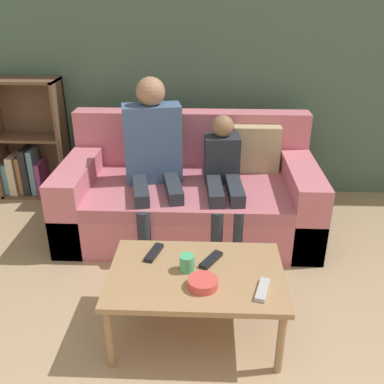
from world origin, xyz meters
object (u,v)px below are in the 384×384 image
object	(u,v)px
couch	(190,195)
coffee_table	(196,279)
tv_remote_1	(154,253)
person_adult	(154,150)
bookshelf	(30,150)
person_child	(223,175)
tv_remote_2	(211,260)
tv_remote_0	(263,290)
cup_near	(187,263)
snack_bowl	(203,283)

from	to	relation	value
couch	coffee_table	bearing A→B (deg)	-85.92
couch	tv_remote_1	xyz separation A→B (m)	(-0.15, -1.00, 0.13)
person_adult	tv_remote_1	distance (m)	0.96
coffee_table	tv_remote_1	distance (m)	0.29
tv_remote_1	coffee_table	bearing A→B (deg)	-17.58
bookshelf	tv_remote_1	xyz separation A→B (m)	(1.30, -1.56, -0.02)
coffee_table	person_adult	size ratio (longest dim) A/B	0.78
couch	person_child	size ratio (longest dim) A/B	2.08
coffee_table	person_adult	distance (m)	1.17
tv_remote_2	tv_remote_0	bearing A→B (deg)	-13.19
tv_remote_2	cup_near	bearing A→B (deg)	-114.87
couch	snack_bowl	size ratio (longest dim) A/B	12.49
couch	tv_remote_2	size ratio (longest dim) A/B	10.95
couch	tv_remote_2	distance (m)	1.08
couch	person_adult	size ratio (longest dim) A/B	1.61
tv_remote_1	snack_bowl	xyz separation A→B (m)	(0.27, -0.27, 0.01)
bookshelf	person_adult	world-z (taller)	person_adult
person_adult	cup_near	world-z (taller)	person_adult
person_child	tv_remote_1	bearing A→B (deg)	-118.80
couch	snack_bowl	world-z (taller)	couch
bookshelf	tv_remote_0	distance (m)	2.63
bookshelf	snack_bowl	bearing A→B (deg)	-49.49
couch	cup_near	distance (m)	1.16
bookshelf	person_child	bearing A→B (deg)	-22.71
bookshelf	tv_remote_2	bearing A→B (deg)	-45.20
couch	coffee_table	world-z (taller)	couch
couch	person_adult	xyz separation A→B (m)	(-0.26, -0.08, 0.39)
bookshelf	person_adult	bearing A→B (deg)	-28.46
cup_near	tv_remote_1	bearing A→B (deg)	143.58
person_adult	tv_remote_2	size ratio (longest dim) A/B	6.82
cup_near	tv_remote_1	distance (m)	0.24
couch	bookshelf	distance (m)	1.56
tv_remote_1	tv_remote_2	size ratio (longest dim) A/B	1.04
tv_remote_0	snack_bowl	xyz separation A→B (m)	(-0.29, 0.03, 0.01)
person_adult	person_child	size ratio (longest dim) A/B	1.30
cup_near	tv_remote_0	size ratio (longest dim) A/B	0.50
person_adult	snack_bowl	bearing A→B (deg)	-84.03
person_child	snack_bowl	bearing A→B (deg)	-100.23
bookshelf	tv_remote_1	bearing A→B (deg)	-50.36
person_adult	tv_remote_0	size ratio (longest dim) A/B	6.58
bookshelf	coffee_table	size ratio (longest dim) A/B	1.15
bookshelf	cup_near	world-z (taller)	bookshelf
person_adult	tv_remote_1	xyz separation A→B (m)	(0.11, -0.92, -0.26)
coffee_table	snack_bowl	bearing A→B (deg)	-72.69
cup_near	bookshelf	bearing A→B (deg)	131.08
person_child	snack_bowl	xyz separation A→B (m)	(-0.12, -1.13, -0.10)
snack_bowl	couch	bearing A→B (deg)	95.31
couch	bookshelf	xyz separation A→B (m)	(-1.45, 0.56, 0.14)
person_adult	snack_bowl	distance (m)	1.27
couch	bookshelf	size ratio (longest dim) A/B	1.79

